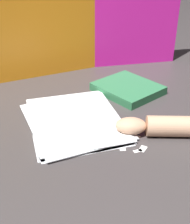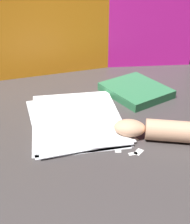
{
  "view_description": "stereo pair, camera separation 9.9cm",
  "coord_description": "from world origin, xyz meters",
  "px_view_note": "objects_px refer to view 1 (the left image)",
  "views": [
    {
      "loc": [
        -0.3,
        -0.84,
        0.55
      ],
      "look_at": [
        -0.01,
        -0.04,
        0.06
      ],
      "focal_mm": 50.0,
      "sensor_mm": 36.0,
      "label": 1
    },
    {
      "loc": [
        -0.2,
        -0.87,
        0.55
      ],
      "look_at": [
        -0.01,
        -0.04,
        0.06
      ],
      "focal_mm": 50.0,
      "sensor_mm": 36.0,
      "label": 2
    }
  ],
  "objects_px": {
    "paper_stack": "(75,121)",
    "hand_forearm": "(173,126)",
    "book_closed": "(128,88)",
    "scissors": "(118,133)"
  },
  "relations": [
    {
      "from": "paper_stack",
      "to": "book_closed",
      "type": "xyz_separation_m",
      "value": [
        0.27,
        0.15,
        0.01
      ]
    },
    {
      "from": "paper_stack",
      "to": "scissors",
      "type": "distance_m",
      "value": 0.16
    },
    {
      "from": "paper_stack",
      "to": "scissors",
      "type": "bearing_deg",
      "value": -47.98
    },
    {
      "from": "scissors",
      "to": "hand_forearm",
      "type": "height_order",
      "value": "hand_forearm"
    },
    {
      "from": "book_closed",
      "to": "scissors",
      "type": "height_order",
      "value": "book_closed"
    },
    {
      "from": "paper_stack",
      "to": "hand_forearm",
      "type": "bearing_deg",
      "value": -33.72
    },
    {
      "from": "book_closed",
      "to": "paper_stack",
      "type": "bearing_deg",
      "value": -150.35
    },
    {
      "from": "paper_stack",
      "to": "scissors",
      "type": "xyz_separation_m",
      "value": [
        0.11,
        -0.12,
        -0.0
      ]
    },
    {
      "from": "book_closed",
      "to": "scissors",
      "type": "xyz_separation_m",
      "value": [
        -0.16,
        -0.27,
        -0.01
      ]
    },
    {
      "from": "scissors",
      "to": "hand_forearm",
      "type": "bearing_deg",
      "value": -20.66
    }
  ]
}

